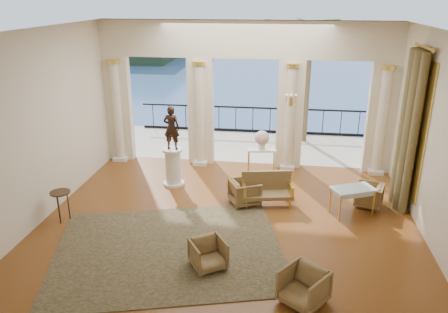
# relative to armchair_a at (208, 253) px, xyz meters

# --- Properties ---
(floor) EXTENTS (9.00, 9.00, 0.00)m
(floor) POSITION_rel_armchair_a_xyz_m (0.16, 1.96, -0.33)
(floor) COLOR #482D0D
(floor) RESTS_ON ground
(room_walls) EXTENTS (9.00, 9.00, 9.00)m
(room_walls) POSITION_rel_armchair_a_xyz_m (0.16, 0.84, 2.55)
(room_walls) COLOR beige
(room_walls) RESTS_ON ground
(arcade) EXTENTS (9.00, 0.56, 4.50)m
(arcade) POSITION_rel_armchair_a_xyz_m (0.16, 5.78, 2.25)
(arcade) COLOR beige
(arcade) RESTS_ON ground
(terrace) EXTENTS (10.00, 3.60, 0.10)m
(terrace) POSITION_rel_armchair_a_xyz_m (0.16, 7.76, -0.38)
(terrace) COLOR #ACA48D
(terrace) RESTS_ON ground
(balustrade) EXTENTS (9.00, 0.06, 1.03)m
(balustrade) POSITION_rel_armchair_a_xyz_m (0.16, 9.36, 0.08)
(balustrade) COLOR black
(balustrade) RESTS_ON terrace
(palm_tree) EXTENTS (2.00, 2.00, 4.50)m
(palm_tree) POSITION_rel_armchair_a_xyz_m (2.16, 8.56, 3.76)
(palm_tree) COLOR #4C3823
(palm_tree) RESTS_ON terrace
(headland) EXTENTS (22.00, 18.00, 6.00)m
(headland) POSITION_rel_armchair_a_xyz_m (-29.84, 71.96, -3.33)
(headland) COLOR black
(headland) RESTS_ON sea
(sea) EXTENTS (160.00, 160.00, 0.00)m
(sea) POSITION_rel_armchair_a_xyz_m (0.16, 61.96, -6.33)
(sea) COLOR #264D8A
(sea) RESTS_ON ground
(curtain) EXTENTS (0.33, 1.40, 4.09)m
(curtain) POSITION_rel_armchair_a_xyz_m (4.44, 3.46, 1.69)
(curtain) COLOR brown
(curtain) RESTS_ON ground
(window_frame) EXTENTS (0.04, 1.60, 3.40)m
(window_frame) POSITION_rel_armchair_a_xyz_m (4.63, 3.46, 1.77)
(window_frame) COLOR gold
(window_frame) RESTS_ON room_walls
(wall_sconce) EXTENTS (0.30, 0.11, 0.33)m
(wall_sconce) POSITION_rel_armchair_a_xyz_m (1.56, 5.47, 1.89)
(wall_sconce) COLOR gold
(wall_sconce) RESTS_ON arcade
(rug) EXTENTS (5.67, 4.91, 0.02)m
(rug) POSITION_rel_armchair_a_xyz_m (-0.95, 0.51, -0.32)
(rug) COLOR #272C17
(rug) RESTS_ON ground
(armchair_a) EXTENTS (0.87, 0.86, 0.67)m
(armchair_a) POSITION_rel_armchair_a_xyz_m (0.00, 0.00, 0.00)
(armchair_a) COLOR #4A351F
(armchair_a) RESTS_ON ground
(armchair_b) EXTENTS (0.98, 0.97, 0.74)m
(armchair_b) POSITION_rel_armchair_a_xyz_m (1.86, -0.84, 0.04)
(armchair_b) COLOR #4A351F
(armchair_b) RESTS_ON ground
(armchair_c) EXTENTS (0.79, 0.81, 0.68)m
(armchair_c) POSITION_rel_armchair_a_xyz_m (3.66, 3.26, 0.01)
(armchair_c) COLOR #4A351F
(armchair_c) RESTS_ON ground
(armchair_d) EXTENTS (0.91, 0.93, 0.73)m
(armchair_d) POSITION_rel_armchair_a_xyz_m (0.46, 2.95, 0.03)
(armchair_d) COLOR #4A351F
(armchair_d) RESTS_ON ground
(settee) EXTENTS (1.39, 0.80, 0.87)m
(settee) POSITION_rel_armchair_a_xyz_m (1.02, 3.04, 0.10)
(settee) COLOR #4A351F
(settee) RESTS_ON ground
(game_table) EXTENTS (1.17, 0.94, 0.71)m
(game_table) POSITION_rel_armchair_a_xyz_m (3.16, 2.76, 0.30)
(game_table) COLOR #A2C1CC
(game_table) RESTS_ON ground
(pedestal) EXTENTS (0.60, 0.60, 1.10)m
(pedestal) POSITION_rel_armchair_a_xyz_m (-1.70, 3.88, 0.20)
(pedestal) COLOR silver
(pedestal) RESTS_ON ground
(statue) EXTENTS (0.46, 0.31, 1.23)m
(statue) POSITION_rel_armchair_a_xyz_m (-1.70, 3.88, 1.39)
(statue) COLOR black
(statue) RESTS_ON pedestal
(console_table) EXTENTS (0.90, 0.45, 0.82)m
(console_table) POSITION_rel_armchair_a_xyz_m (0.76, 5.01, 0.35)
(console_table) COLOR silver
(console_table) RESTS_ON ground
(urn) EXTENTS (0.44, 0.44, 0.58)m
(urn) POSITION_rel_armchair_a_xyz_m (0.76, 5.01, 0.81)
(urn) COLOR white
(urn) RESTS_ON console_table
(side_table) EXTENTS (0.47, 0.47, 0.77)m
(side_table) POSITION_rel_armchair_a_xyz_m (-3.84, 1.41, 0.33)
(side_table) COLOR black
(side_table) RESTS_ON ground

